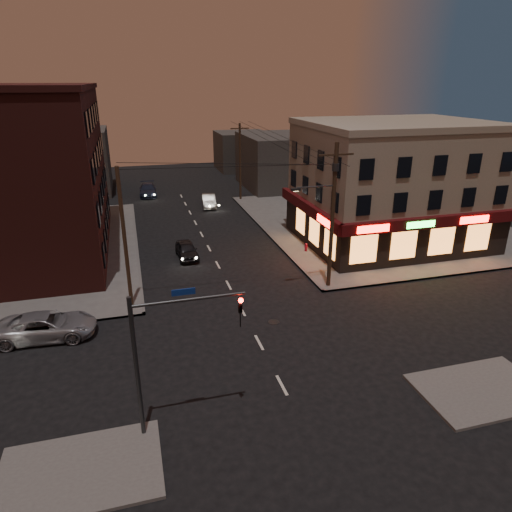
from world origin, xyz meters
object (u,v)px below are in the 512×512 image
object	(u,v)px
sedan_mid	(209,201)
fire_hydrant	(306,247)
sedan_far	(148,190)
suv_cross	(47,326)
sedan_near	(187,250)

from	to	relation	value
sedan_mid	fire_hydrant	bearing A→B (deg)	-66.57
sedan_mid	sedan_far	distance (m)	9.91
suv_cross	sedan_mid	world-z (taller)	suv_cross
sedan_near	sedan_mid	world-z (taller)	sedan_mid
fire_hydrant	sedan_far	bearing A→B (deg)	115.59
sedan_mid	sedan_far	xyz separation A→B (m)	(-6.53, 7.46, 0.03)
suv_cross	sedan_far	xyz separation A→B (m)	(7.48, 33.63, -0.01)
sedan_mid	fire_hydrant	size ratio (longest dim) A/B	6.13
suv_cross	sedan_near	xyz separation A→B (m)	(9.36, 10.50, -0.08)
sedan_far	sedan_mid	bearing A→B (deg)	-46.62
suv_cross	sedan_mid	bearing A→B (deg)	-24.09
sedan_mid	fire_hydrant	distance (m)	18.05
sedan_far	fire_hydrant	xyz separation A→B (m)	(11.83, -24.71, -0.21)
fire_hydrant	sedan_mid	bearing A→B (deg)	107.08
sedan_far	fire_hydrant	bearing A→B (deg)	-62.24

